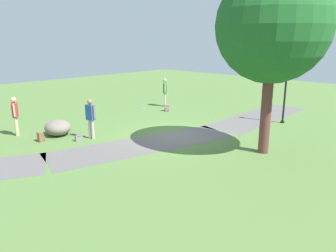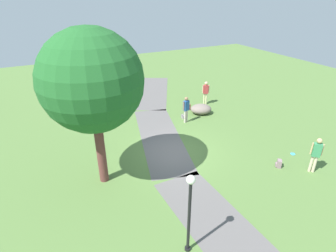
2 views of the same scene
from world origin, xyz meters
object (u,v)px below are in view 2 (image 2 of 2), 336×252
object	(u,v)px
passerby_on_path	(206,91)
spare_backpack_on_lawn	(279,164)
frisbee_on_grass	(293,154)
lamp_post	(190,206)
lawn_boulder	(201,109)
backpack_by_boulder	(188,107)
man_near_boulder	(316,153)
large_shade_tree	(92,81)
handbag_on_grass	(183,116)
woman_with_handbag	(186,108)

from	to	relation	value
passerby_on_path	spare_backpack_on_lawn	bearing A→B (deg)	171.14
passerby_on_path	frisbee_on_grass	world-z (taller)	passerby_on_path
lamp_post	lawn_boulder	world-z (taller)	lamp_post
lamp_post	backpack_by_boulder	size ratio (longest dim) A/B	7.71
man_near_boulder	passerby_on_path	bearing A→B (deg)	-1.25
lamp_post	frisbee_on_grass	bearing A→B (deg)	-72.08
man_near_boulder	spare_backpack_on_lawn	world-z (taller)	man_near_boulder
man_near_boulder	frisbee_on_grass	world-z (taller)	man_near_boulder
lawn_boulder	frisbee_on_grass	xyz separation A→B (m)	(-6.65, -1.51, -0.33)
man_near_boulder	frisbee_on_grass	bearing A→B (deg)	-17.98
passerby_on_path	backpack_by_boulder	bearing A→B (deg)	100.88
large_shade_tree	handbag_on_grass	world-z (taller)	large_shade_tree
lamp_post	man_near_boulder	bearing A→B (deg)	-81.54
woman_with_handbag	backpack_by_boulder	size ratio (longest dim) A/B	4.41
large_shade_tree	lamp_post	xyz separation A→B (m)	(-4.97, -1.51, -2.76)
woman_with_handbag	handbag_on_grass	size ratio (longest dim) A/B	5.50
lawn_boulder	backpack_by_boulder	bearing A→B (deg)	21.44
lawn_boulder	frisbee_on_grass	world-z (taller)	lawn_boulder
handbag_on_grass	man_near_boulder	bearing A→B (deg)	-162.23
frisbee_on_grass	spare_backpack_on_lawn	bearing A→B (deg)	107.29
man_near_boulder	spare_backpack_on_lawn	bearing A→B (deg)	48.93
passerby_on_path	handbag_on_grass	world-z (taller)	passerby_on_path
man_near_boulder	backpack_by_boulder	xyz separation A→B (m)	(9.14, 1.44, -0.88)
woman_with_handbag	man_near_boulder	distance (m)	7.87
lawn_boulder	woman_with_handbag	distance (m)	1.92
lamp_post	passerby_on_path	xyz separation A→B (m)	(10.58, -7.74, -0.89)
large_shade_tree	woman_with_handbag	distance (m)	8.16
handbag_on_grass	passerby_on_path	bearing A→B (deg)	-61.94
lamp_post	man_near_boulder	xyz separation A→B (m)	(1.12, -7.53, -0.86)
large_shade_tree	handbag_on_grass	xyz separation A→B (m)	(4.13, -6.48, -4.55)
large_shade_tree	passerby_on_path	distance (m)	11.42
passerby_on_path	backpack_by_boulder	distance (m)	1.88
large_shade_tree	frisbee_on_grass	distance (m)	10.87
lawn_boulder	man_near_boulder	size ratio (longest dim) A/B	0.98
lamp_post	handbag_on_grass	size ratio (longest dim) A/B	9.61
handbag_on_grass	large_shade_tree	bearing A→B (deg)	122.52
large_shade_tree	frisbee_on_grass	world-z (taller)	large_shade_tree
man_near_boulder	frisbee_on_grass	distance (m)	1.87
large_shade_tree	passerby_on_path	world-z (taller)	large_shade_tree
large_shade_tree	woman_with_handbag	xyz separation A→B (m)	(3.55, -6.37, -3.66)
spare_backpack_on_lawn	frisbee_on_grass	bearing A→B (deg)	-72.71
backpack_by_boulder	handbag_on_grass	bearing A→B (deg)	135.97
woman_with_handbag	passerby_on_path	distance (m)	3.54
man_near_boulder	handbag_on_grass	size ratio (longest dim) A/B	5.67
passerby_on_path	lamp_post	bearing A→B (deg)	143.83
handbag_on_grass	backpack_by_boulder	xyz separation A→B (m)	(1.16, -1.12, 0.05)
passerby_on_path	spare_backpack_on_lawn	xyz separation A→B (m)	(-8.49, 1.32, -0.84)
spare_backpack_on_lawn	lamp_post	bearing A→B (deg)	108.08
lamp_post	woman_with_handbag	world-z (taller)	lamp_post
passerby_on_path	backpack_by_boulder	size ratio (longest dim) A/B	4.42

